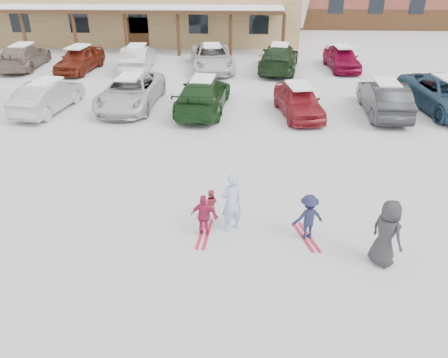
{
  "coord_description": "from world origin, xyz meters",
  "views": [
    {
      "loc": [
        0.72,
        -10.15,
        7.11
      ],
      "look_at": [
        0.3,
        1.0,
        1.0
      ],
      "focal_mm": 35.0,
      "sensor_mm": 36.0,
      "label": 1
    }
  ],
  "objects_px": {
    "bystander_dark": "(387,233)",
    "child_magenta": "(204,216)",
    "adult_skier": "(231,202)",
    "parked_car_5": "(384,98)",
    "parked_car_11": "(279,58)",
    "child_navy": "(308,217)",
    "parked_car_2": "(131,91)",
    "parked_car_8": "(80,59)",
    "parked_car_7": "(24,56)",
    "parked_car_9": "(137,58)",
    "parked_car_4": "(299,100)",
    "parked_car_12": "(342,58)",
    "toddler_red": "(211,204)",
    "parked_car_1": "(48,96)",
    "parked_car_3": "(203,95)",
    "parked_car_6": "(447,95)",
    "parked_car_10": "(212,58)"
  },
  "relations": [
    {
      "from": "child_navy",
      "to": "parked_car_12",
      "type": "bearing_deg",
      "value": -120.33
    },
    {
      "from": "parked_car_5",
      "to": "parked_car_8",
      "type": "relative_size",
      "value": 1.06
    },
    {
      "from": "parked_car_2",
      "to": "parked_car_9",
      "type": "distance_m",
      "value": 6.79
    },
    {
      "from": "bystander_dark",
      "to": "parked_car_2",
      "type": "height_order",
      "value": "bystander_dark"
    },
    {
      "from": "parked_car_10",
      "to": "parked_car_11",
      "type": "bearing_deg",
      "value": -8.16
    },
    {
      "from": "parked_car_5",
      "to": "parked_car_12",
      "type": "relative_size",
      "value": 1.11
    },
    {
      "from": "parked_car_1",
      "to": "parked_car_5",
      "type": "xyz_separation_m",
      "value": [
        15.6,
        0.18,
        0.05
      ]
    },
    {
      "from": "toddler_red",
      "to": "parked_car_11",
      "type": "xyz_separation_m",
      "value": [
        3.15,
        16.54,
        0.33
      ]
    },
    {
      "from": "parked_car_8",
      "to": "parked_car_10",
      "type": "xyz_separation_m",
      "value": [
        8.1,
        0.6,
        0.01
      ]
    },
    {
      "from": "parked_car_4",
      "to": "parked_car_6",
      "type": "bearing_deg",
      "value": -2.37
    },
    {
      "from": "child_magenta",
      "to": "bystander_dark",
      "type": "distance_m",
      "value": 4.64
    },
    {
      "from": "toddler_red",
      "to": "child_navy",
      "type": "height_order",
      "value": "child_navy"
    },
    {
      "from": "child_magenta",
      "to": "parked_car_10",
      "type": "xyz_separation_m",
      "value": [
        -0.87,
        17.44,
        0.13
      ]
    },
    {
      "from": "bystander_dark",
      "to": "parked_car_9",
      "type": "height_order",
      "value": "bystander_dark"
    },
    {
      "from": "adult_skier",
      "to": "parked_car_12",
      "type": "distance_m",
      "value": 18.7
    },
    {
      "from": "toddler_red",
      "to": "parked_car_10",
      "type": "xyz_separation_m",
      "value": [
        -0.99,
        16.56,
        0.3
      ]
    },
    {
      "from": "toddler_red",
      "to": "parked_car_11",
      "type": "bearing_deg",
      "value": -90.43
    },
    {
      "from": "parked_car_5",
      "to": "parked_car_7",
      "type": "distance_m",
      "value": 21.62
    },
    {
      "from": "parked_car_3",
      "to": "parked_car_4",
      "type": "bearing_deg",
      "value": 178.48
    },
    {
      "from": "child_magenta",
      "to": "parked_car_1",
      "type": "distance_m",
      "value": 12.57
    },
    {
      "from": "bystander_dark",
      "to": "child_magenta",
      "type": "bearing_deg",
      "value": 45.34
    },
    {
      "from": "child_navy",
      "to": "parked_car_2",
      "type": "distance_m",
      "value": 12.67
    },
    {
      "from": "parked_car_7",
      "to": "parked_car_9",
      "type": "xyz_separation_m",
      "value": [
        7.26,
        -0.28,
        0.03
      ]
    },
    {
      "from": "adult_skier",
      "to": "parked_car_5",
      "type": "distance_m",
      "value": 11.7
    },
    {
      "from": "parked_car_5",
      "to": "parked_car_6",
      "type": "height_order",
      "value": "parked_car_6"
    },
    {
      "from": "parked_car_12",
      "to": "parked_car_5",
      "type": "bearing_deg",
      "value": -91.66
    },
    {
      "from": "toddler_red",
      "to": "parked_car_12",
      "type": "distance_m",
      "value": 18.37
    },
    {
      "from": "parked_car_4",
      "to": "parked_car_8",
      "type": "relative_size",
      "value": 0.96
    },
    {
      "from": "child_magenta",
      "to": "parked_car_11",
      "type": "height_order",
      "value": "parked_car_11"
    },
    {
      "from": "child_navy",
      "to": "bystander_dark",
      "type": "distance_m",
      "value": 2.01
    },
    {
      "from": "parked_car_5",
      "to": "adult_skier",
      "type": "bearing_deg",
      "value": 56.88
    },
    {
      "from": "parked_car_3",
      "to": "parked_car_6",
      "type": "xyz_separation_m",
      "value": [
        11.4,
        0.35,
        0.02
      ]
    },
    {
      "from": "parked_car_1",
      "to": "toddler_red",
      "type": "bearing_deg",
      "value": 143.01
    },
    {
      "from": "parked_car_3",
      "to": "parked_car_6",
      "type": "distance_m",
      "value": 11.4
    },
    {
      "from": "child_magenta",
      "to": "parked_car_9",
      "type": "xyz_separation_m",
      "value": [
        -5.46,
        17.15,
        0.13
      ]
    },
    {
      "from": "parked_car_4",
      "to": "parked_car_5",
      "type": "height_order",
      "value": "parked_car_5"
    },
    {
      "from": "bystander_dark",
      "to": "parked_car_6",
      "type": "xyz_separation_m",
      "value": [
        6.05,
        11.37,
        -0.11
      ]
    },
    {
      "from": "child_navy",
      "to": "parked_car_12",
      "type": "distance_m",
      "value": 18.4
    },
    {
      "from": "toddler_red",
      "to": "child_navy",
      "type": "bearing_deg",
      "value": 171.51
    },
    {
      "from": "parked_car_9",
      "to": "parked_car_5",
      "type": "bearing_deg",
      "value": 148.22
    },
    {
      "from": "parked_car_7",
      "to": "parked_car_8",
      "type": "height_order",
      "value": "parked_car_8"
    },
    {
      "from": "parked_car_3",
      "to": "adult_skier",
      "type": "bearing_deg",
      "value": 104.17
    },
    {
      "from": "parked_car_9",
      "to": "parked_car_11",
      "type": "distance_m",
      "value": 8.73
    },
    {
      "from": "toddler_red",
      "to": "parked_car_6",
      "type": "bearing_deg",
      "value": -127.41
    },
    {
      "from": "child_navy",
      "to": "parked_car_9",
      "type": "xyz_separation_m",
      "value": [
        -8.24,
        17.18,
        0.08
      ]
    },
    {
      "from": "bystander_dark",
      "to": "parked_car_4",
      "type": "height_order",
      "value": "bystander_dark"
    },
    {
      "from": "parked_car_2",
      "to": "parked_car_4",
      "type": "xyz_separation_m",
      "value": [
        7.94,
        -0.94,
        -0.03
      ]
    },
    {
      "from": "adult_skier",
      "to": "parked_car_3",
      "type": "distance_m",
      "value": 9.86
    },
    {
      "from": "parked_car_7",
      "to": "parked_car_12",
      "type": "distance_m",
      "value": 19.92
    },
    {
      "from": "parked_car_4",
      "to": "parked_car_12",
      "type": "bearing_deg",
      "value": 57.21
    }
  ]
}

